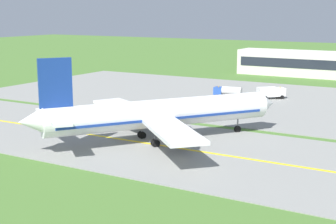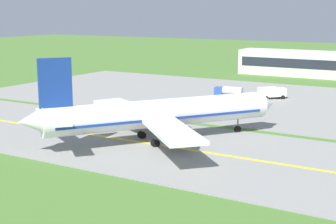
% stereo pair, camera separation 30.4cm
% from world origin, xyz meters
% --- Properties ---
extents(ground_plane, '(500.00, 500.00, 0.00)m').
position_xyz_m(ground_plane, '(0.00, 0.00, 0.00)').
color(ground_plane, '#47702D').
extents(taxiway_strip, '(240.00, 28.00, 0.10)m').
position_xyz_m(taxiway_strip, '(0.00, 0.00, 0.05)').
color(taxiway_strip, gray).
rests_on(taxiway_strip, ground).
extents(apron_pad, '(140.00, 52.00, 0.10)m').
position_xyz_m(apron_pad, '(10.00, 42.00, 0.05)').
color(apron_pad, gray).
rests_on(apron_pad, ground).
extents(taxiway_centreline, '(220.00, 0.60, 0.01)m').
position_xyz_m(taxiway_centreline, '(0.00, 0.00, 0.11)').
color(taxiway_centreline, yellow).
rests_on(taxiway_centreline, taxiway_strip).
extents(airplane_lead, '(28.82, 34.26, 12.70)m').
position_xyz_m(airplane_lead, '(0.52, 1.94, 4.13)').
color(airplane_lead, white).
rests_on(airplane_lead, ground).
extents(service_truck_baggage, '(6.20, 2.89, 2.65)m').
position_xyz_m(service_truck_baggage, '(-5.61, 40.88, 1.53)').
color(service_truck_baggage, '#264CA5').
rests_on(service_truck_baggage, ground).
extents(service_truck_fuel, '(5.71, 5.68, 2.60)m').
position_xyz_m(service_truck_fuel, '(2.64, 44.95, 1.53)').
color(service_truck_fuel, silver).
rests_on(service_truck_fuel, ground).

